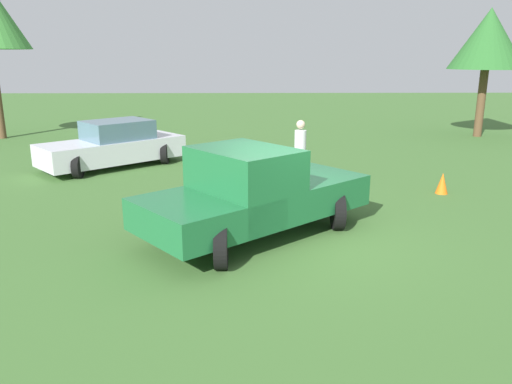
# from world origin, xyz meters

# --- Properties ---
(ground_plane) EXTENTS (80.00, 80.00, 0.00)m
(ground_plane) POSITION_xyz_m (0.00, 0.00, 0.00)
(ground_plane) COLOR #3D662D
(pickup_truck) EXTENTS (4.57, 4.90, 1.81)m
(pickup_truck) POSITION_xyz_m (0.22, 0.77, 0.94)
(pickup_truck) COLOR black
(pickup_truck) RESTS_ON ground_plane
(sedan_near) EXTENTS (4.29, 4.53, 1.49)m
(sedan_near) POSITION_xyz_m (6.81, 5.18, 0.69)
(sedan_near) COLOR black
(sedan_near) RESTS_ON ground_plane
(person_visitor) EXTENTS (0.45, 0.45, 1.82)m
(person_visitor) POSITION_xyz_m (4.30, -0.60, 1.04)
(person_visitor) COLOR navy
(person_visitor) RESTS_ON ground_plane
(tree_back_left) EXTENTS (3.19, 3.19, 5.47)m
(tree_back_left) POSITION_xyz_m (12.88, -9.47, 4.16)
(tree_back_left) COLOR brown
(tree_back_left) RESTS_ON ground_plane
(traffic_cone) EXTENTS (0.32, 0.32, 0.55)m
(traffic_cone) POSITION_xyz_m (3.36, -4.25, 0.28)
(traffic_cone) COLOR orange
(traffic_cone) RESTS_ON ground_plane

